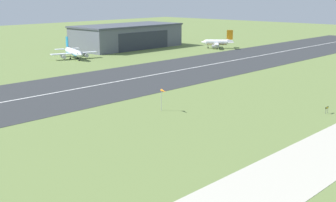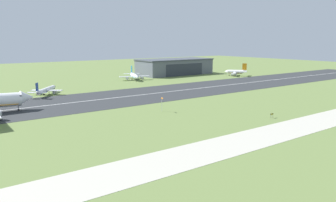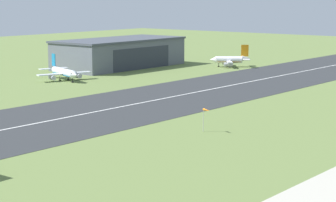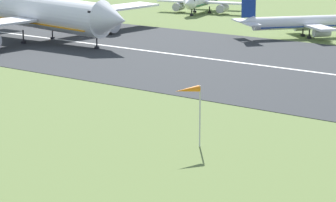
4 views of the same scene
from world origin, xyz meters
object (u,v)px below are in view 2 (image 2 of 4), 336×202
Objects in this scene: airplane_parked_west at (134,76)px; windsock_pole at (163,99)px; airplane_parked_east at (236,72)px; runway_sign at (272,114)px; airplane_parked_far_east at (46,90)px.

airplane_parked_west reaches higher than windsock_pole.
airplane_parked_east is 10.70× the size of runway_sign.
airplane_parked_west is 78.12m from airplane_parked_far_east.
airplane_parked_far_east is at bearing -157.09° from airplane_parked_west.
airplane_parked_west is at bearing 22.91° from airplane_parked_far_east.
airplane_parked_east is at bearing -16.85° from airplane_parked_west.
airplane_parked_far_east is 3.99× the size of windsock_pole.
airplane_parked_far_east is at bearing 117.34° from runway_sign.
airplane_parked_west is 84.93m from airplane_parked_east.
windsock_pole is 42.92m from runway_sign.
windsock_pole is at bearing -148.88° from airplane_parked_east.
windsock_pole is (26.21, -70.91, 2.61)m from airplane_parked_far_east.
airplane_parked_east is 3.23× the size of windsock_pole.
runway_sign is (27.41, -32.79, -3.96)m from windsock_pole.
airplane_parked_far_east reaches higher than runway_sign.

